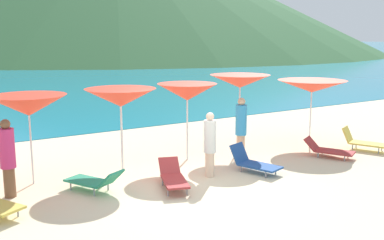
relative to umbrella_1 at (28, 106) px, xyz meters
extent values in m
cube|color=beige|center=(3.25, 7.74, -2.09)|extent=(50.00, 100.00, 0.30)
cylinder|color=silver|center=(0.00, 0.00, -0.91)|extent=(0.04, 0.04, 2.07)
cone|color=red|center=(0.00, 0.00, 0.00)|extent=(1.98, 1.98, 0.50)
sphere|color=silver|center=(0.00, 0.00, 0.16)|extent=(0.07, 0.07, 0.07)
cylinder|color=silver|center=(2.27, -0.22, -0.89)|extent=(0.05, 0.05, 2.12)
cone|color=red|center=(2.27, -0.22, 0.05)|extent=(1.88, 1.88, 0.48)
sphere|color=silver|center=(2.27, -0.22, 0.20)|extent=(0.07, 0.07, 0.07)
cylinder|color=silver|center=(4.37, -0.12, -0.88)|extent=(0.05, 0.05, 2.12)
cone|color=red|center=(4.37, -0.12, 0.06)|extent=(1.80, 1.80, 0.49)
sphere|color=silver|center=(4.37, -0.12, 0.21)|extent=(0.07, 0.07, 0.07)
cylinder|color=silver|center=(6.37, -0.01, -0.79)|extent=(0.05, 0.05, 2.30)
cone|color=red|center=(6.37, -0.01, 0.25)|extent=(1.94, 1.94, 0.41)
sphere|color=silver|center=(6.37, -0.01, 0.38)|extent=(0.07, 0.07, 0.07)
cylinder|color=silver|center=(8.99, -0.55, -0.92)|extent=(0.04, 0.04, 2.04)
cone|color=red|center=(8.99, -0.55, -0.01)|extent=(2.39, 2.39, 0.41)
sphere|color=silver|center=(8.99, -0.55, 0.13)|extent=(0.07, 0.07, 0.07)
cube|color=#1E478C|center=(5.29, -2.29, -1.75)|extent=(0.89, 1.21, 0.05)
cube|color=#1E478C|center=(5.09, -1.66, -1.51)|extent=(0.62, 0.45, 0.51)
cylinder|color=gray|center=(5.16, -2.69, -1.86)|extent=(0.04, 0.04, 0.17)
cylinder|color=gray|center=(5.63, -2.54, -1.86)|extent=(0.04, 0.04, 0.17)
cylinder|color=gray|center=(4.93, -1.96, -1.86)|extent=(0.04, 0.04, 0.17)
cylinder|color=gray|center=(5.40, -1.81, -1.86)|extent=(0.04, 0.04, 0.17)
cube|color=#A53333|center=(8.18, -2.32, -1.76)|extent=(1.02, 1.24, 0.05)
cube|color=#A53333|center=(7.85, -1.69, -1.59)|extent=(0.66, 0.58, 0.37)
cylinder|color=gray|center=(8.12, -2.73, -1.86)|extent=(0.04, 0.04, 0.16)
cylinder|color=gray|center=(8.56, -2.50, -1.86)|extent=(0.04, 0.04, 0.16)
cylinder|color=gray|center=(7.77, -2.05, -1.86)|extent=(0.04, 0.04, 0.16)
cylinder|color=gray|center=(8.20, -1.82, -1.86)|extent=(0.04, 0.04, 0.16)
cube|color=#A53333|center=(2.69, -2.29, -1.72)|extent=(0.85, 1.19, 0.05)
cube|color=#A53333|center=(2.94, -1.59, -1.55)|extent=(0.61, 0.57, 0.37)
cylinder|color=gray|center=(2.38, -2.53, -1.84)|extent=(0.04, 0.04, 0.20)
cylinder|color=gray|center=(2.79, -2.68, -1.84)|extent=(0.04, 0.04, 0.20)
cylinder|color=gray|center=(2.62, -1.82, -1.84)|extent=(0.04, 0.04, 0.20)
cylinder|color=gray|center=(3.04, -1.96, -1.84)|extent=(0.04, 0.04, 0.20)
cube|color=#D8BF4C|center=(9.77, -2.31, -1.72)|extent=(0.98, 1.26, 0.05)
cube|color=#D8BF4C|center=(9.49, -1.70, -1.49)|extent=(0.60, 0.46, 0.49)
cylinder|color=gray|center=(9.70, -2.73, -1.85)|extent=(0.04, 0.04, 0.20)
cylinder|color=gray|center=(10.13, -2.53, -1.85)|extent=(0.04, 0.04, 0.20)
cylinder|color=gray|center=(9.37, -2.01, -1.85)|extent=(0.04, 0.04, 0.20)
cylinder|color=gray|center=(9.81, -1.81, -1.85)|extent=(0.04, 0.04, 0.20)
cylinder|color=gray|center=(-0.74, -1.96, -1.84)|extent=(0.04, 0.04, 0.21)
cube|color=#268C66|center=(0.98, -1.17, -1.73)|extent=(0.96, 1.20, 0.05)
cube|color=#268C66|center=(1.31, -1.82, -1.54)|extent=(0.65, 0.61, 0.40)
cylinder|color=gray|center=(1.04, -0.77, -1.85)|extent=(0.04, 0.04, 0.19)
cylinder|color=gray|center=(0.63, -0.98, -1.85)|extent=(0.04, 0.04, 0.19)
cylinder|color=gray|center=(1.37, -1.44, -1.85)|extent=(0.04, 0.04, 0.19)
cylinder|color=gray|center=(0.96, -1.65, -1.85)|extent=(0.04, 0.04, 0.19)
cylinder|color=brown|center=(-0.66, -0.68, -1.60)|extent=(0.25, 0.25, 0.68)
cylinder|color=#D83372|center=(-0.66, -0.68, -0.82)|extent=(0.34, 0.34, 0.89)
sphere|color=brown|center=(-0.66, -0.68, -0.27)|extent=(0.22, 0.22, 0.22)
cylinder|color=beige|center=(4.00, -1.83, -1.62)|extent=(0.23, 0.23, 0.64)
cylinder|color=white|center=(4.00, -1.83, -0.88)|extent=(0.31, 0.31, 0.84)
sphere|color=beige|center=(4.00, -1.83, -0.37)|extent=(0.21, 0.21, 0.21)
cylinder|color=#DBAA84|center=(5.85, -0.76, -1.60)|extent=(0.25, 0.25, 0.69)
cylinder|color=#3399D8|center=(5.85, -0.76, -0.80)|extent=(0.33, 0.33, 0.90)
sphere|color=#DBAA84|center=(5.85, -0.76, -0.25)|extent=(0.22, 0.22, 0.22)
camera|label=1|loc=(-2.26, -10.97, 1.60)|focal=41.68mm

